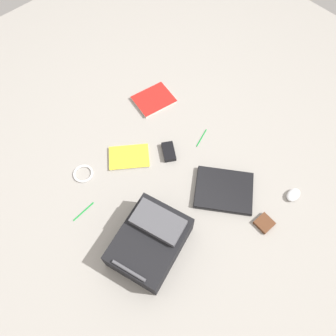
{
  "coord_description": "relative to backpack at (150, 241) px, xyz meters",
  "views": [
    {
      "loc": [
        -0.65,
        0.61,
        1.77
      ],
      "look_at": [
        0.04,
        -0.03,
        0.02
      ],
      "focal_mm": 35.91,
      "sensor_mm": 36.0,
      "label": 1
    }
  ],
  "objects": [
    {
      "name": "cable_coil",
      "position": [
        0.59,
        0.01,
        -0.07
      ],
      "size": [
        0.12,
        0.12,
        0.01
      ],
      "primitive_type": "torus",
      "color": "silver",
      "rests_on": "ground_plane"
    },
    {
      "name": "ground_plane",
      "position": [
        0.23,
        -0.35,
        -0.08
      ],
      "size": [
        3.92,
        3.92,
        0.0
      ],
      "primitive_type": "plane",
      "color": "gray"
    },
    {
      "name": "book_blue",
      "position": [
        0.49,
        -0.26,
        -0.07
      ],
      "size": [
        0.28,
        0.29,
        0.02
      ],
      "color": "silver",
      "rests_on": "ground_plane"
    },
    {
      "name": "pen_blue",
      "position": [
        0.4,
        0.15,
        -0.08
      ],
      "size": [
        0.02,
        0.15,
        0.01
      ],
      "primitive_type": "cylinder",
      "rotation": [
        1.57,
        0.0,
        0.08
      ],
      "color": "#198C33",
      "rests_on": "ground_plane"
    },
    {
      "name": "laptop",
      "position": [
        -0.05,
        -0.52,
        -0.07
      ],
      "size": [
        0.42,
        0.41,
        0.03
      ],
      "color": "black",
      "rests_on": "ground_plane"
    },
    {
      "name": "earbud_pouch",
      "position": [
        -0.33,
        -0.53,
        -0.07
      ],
      "size": [
        0.09,
        0.09,
        0.02
      ],
      "primitive_type": "cube",
      "rotation": [
        0.0,
        0.0,
        4.67
      ],
      "color": "#59331E",
      "rests_on": "ground_plane"
    },
    {
      "name": "power_brick",
      "position": [
        0.36,
        -0.46,
        -0.07
      ],
      "size": [
        0.14,
        0.13,
        0.03
      ],
      "primitive_type": "cube",
      "rotation": [
        0.0,
        0.0,
        4.15
      ],
      "color": "black",
      "rests_on": "ground_plane"
    },
    {
      "name": "book_red",
      "position": [
        0.72,
        -0.67,
        -0.07
      ],
      "size": [
        0.24,
        0.28,
        0.02
      ],
      "color": "silver",
      "rests_on": "ground_plane"
    },
    {
      "name": "pen_black",
      "position": [
        0.3,
        -0.69,
        -0.08
      ],
      "size": [
        0.05,
        0.14,
        0.01
      ],
      "primitive_type": "cylinder",
      "rotation": [
        1.57,
        0.0,
        0.34
      ],
      "color": "#198C33",
      "rests_on": "ground_plane"
    },
    {
      "name": "computer_mouse",
      "position": [
        -0.34,
        -0.78,
        -0.06
      ],
      "size": [
        0.06,
        0.1,
        0.04
      ],
      "primitive_type": "ellipsoid",
      "rotation": [
        0.0,
        0.0,
        -0.02
      ],
      "color": "silver",
      "rests_on": "ground_plane"
    },
    {
      "name": "backpack",
      "position": [
        0.0,
        0.0,
        0.0
      ],
      "size": [
        0.41,
        0.47,
        0.19
      ],
      "color": "black",
      "rests_on": "ground_plane"
    }
  ]
}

